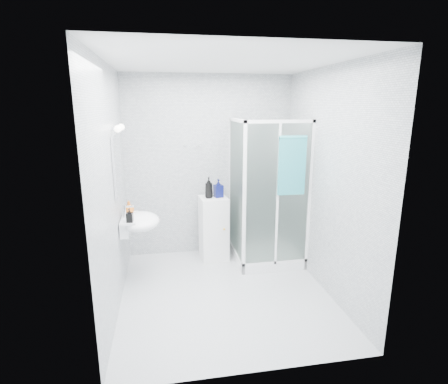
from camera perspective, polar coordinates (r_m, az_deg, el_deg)
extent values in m
cube|color=silver|center=(3.84, 0.17, 0.91)|extent=(2.40, 2.60, 2.60)
cube|color=silver|center=(4.32, 0.15, -16.10)|extent=(2.40, 2.60, 0.01)
cube|color=white|center=(3.77, 0.18, 20.51)|extent=(2.40, 2.60, 0.01)
cube|color=white|center=(5.19, 6.78, -10.11)|extent=(0.90, 0.90, 0.12)
cube|color=white|center=(4.64, 2.26, 11.62)|extent=(0.04, 0.90, 0.04)
cube|color=white|center=(4.34, 9.15, 11.31)|extent=(0.90, 0.04, 0.04)
cube|color=white|center=(4.38, 3.33, -1.54)|extent=(0.04, 0.04, 2.00)
cube|color=white|center=(4.77, 2.04, 0.26)|extent=(0.02, 0.82, 1.84)
cube|color=white|center=(4.47, 8.74, -0.82)|extent=(0.82, 0.02, 1.84)
cube|color=white|center=(4.48, 8.70, -0.78)|extent=(0.03, 0.04, 1.84)
cylinder|color=silver|center=(5.19, 5.95, 4.79)|extent=(0.02, 0.02, 1.00)
cylinder|color=silver|center=(5.10, 6.18, 9.96)|extent=(0.09, 0.05, 0.09)
cylinder|color=silver|center=(5.28, 6.31, 1.64)|extent=(0.12, 0.04, 0.12)
cylinder|color=silver|center=(4.42, 12.70, 8.58)|extent=(0.03, 0.05, 0.03)
cube|color=white|center=(4.40, -15.77, -5.40)|extent=(0.10, 0.40, 0.18)
ellipsoid|color=white|center=(4.36, -13.46, -4.71)|extent=(0.46, 0.56, 0.20)
cube|color=white|center=(4.36, -15.07, -4.14)|extent=(0.16, 0.50, 0.02)
cylinder|color=silver|center=(4.34, -15.93, -3.16)|extent=(0.04, 0.04, 0.16)
cylinder|color=silver|center=(4.32, -15.33, -2.31)|extent=(0.12, 0.02, 0.02)
cube|color=white|center=(4.22, -17.05, 4.24)|extent=(0.02, 0.60, 0.70)
cylinder|color=silver|center=(4.01, -17.53, 9.79)|extent=(0.05, 0.04, 0.04)
sphere|color=white|center=(4.01, -16.95, 9.83)|extent=(0.08, 0.08, 0.08)
cylinder|color=silver|center=(4.33, -17.00, 10.08)|extent=(0.05, 0.04, 0.04)
sphere|color=white|center=(4.33, -16.46, 10.12)|extent=(0.08, 0.08, 0.08)
cylinder|color=silver|center=(4.99, -6.41, 7.56)|extent=(0.02, 0.04, 0.02)
sphere|color=silver|center=(4.97, -6.39, 7.53)|extent=(0.03, 0.03, 0.03)
cylinder|color=silver|center=(5.01, -4.11, 7.63)|extent=(0.02, 0.04, 0.02)
sphere|color=silver|center=(4.98, -4.08, 7.60)|extent=(0.03, 0.03, 0.03)
cube|color=white|center=(5.04, -1.71, -5.90)|extent=(0.41, 0.41, 0.91)
cube|color=white|center=(4.87, -1.40, -6.62)|extent=(0.34, 0.04, 0.78)
sphere|color=yellow|center=(4.86, 0.04, -6.10)|extent=(0.03, 0.03, 0.03)
cube|color=teal|center=(4.40, 11.03, 4.10)|extent=(0.35, 0.04, 0.71)
cylinder|color=teal|center=(4.36, 11.24, 8.71)|extent=(0.35, 0.05, 0.05)
imported|color=black|center=(4.85, -2.49, 0.72)|extent=(0.13, 0.13, 0.29)
imported|color=#0D1251|center=(4.89, -0.92, 0.63)|extent=(0.14, 0.14, 0.26)
imported|color=#CD6118|center=(4.48, -15.26, -2.43)|extent=(0.15, 0.15, 0.16)
imported|color=black|center=(4.15, -15.16, -3.70)|extent=(0.08, 0.08, 0.16)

